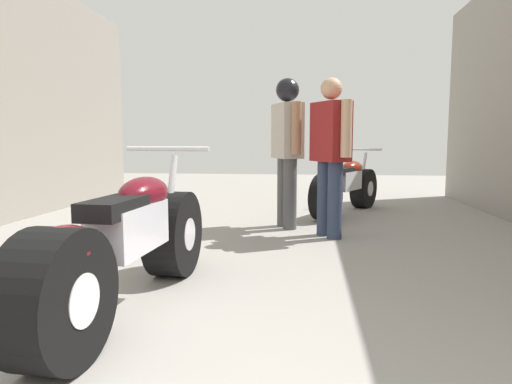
# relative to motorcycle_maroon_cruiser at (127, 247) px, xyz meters

# --- Properties ---
(ground_plane) EXTENTS (18.65, 18.65, 0.00)m
(ground_plane) POSITION_rel_motorcycle_maroon_cruiser_xyz_m (0.48, 1.79, -0.39)
(ground_plane) COLOR gray
(motorcycle_maroon_cruiser) EXTENTS (0.61, 2.06, 0.96)m
(motorcycle_maroon_cruiser) POSITION_rel_motorcycle_maroon_cruiser_xyz_m (0.00, 0.00, 0.00)
(motorcycle_maroon_cruiser) COLOR black
(motorcycle_maroon_cruiser) RESTS_ON ground_plane
(motorcycle_black_naked) EXTENTS (1.06, 1.79, 0.89)m
(motorcycle_black_naked) POSITION_rel_motorcycle_maroon_cruiser_xyz_m (1.54, 3.81, -0.02)
(motorcycle_black_naked) COLOR black
(motorcycle_black_naked) RESTS_ON ground_plane
(mechanic_in_blue) EXTENTS (0.42, 0.61, 1.63)m
(mechanic_in_blue) POSITION_rel_motorcycle_maroon_cruiser_xyz_m (1.26, 2.25, 0.53)
(mechanic_in_blue) COLOR #2D3851
(mechanic_in_blue) RESTS_ON ground_plane
(mechanic_with_helmet) EXTENTS (0.39, 0.65, 1.69)m
(mechanic_with_helmet) POSITION_rel_motorcycle_maroon_cruiser_xyz_m (0.79, 2.72, 0.63)
(mechanic_with_helmet) COLOR #4C4C4C
(mechanic_with_helmet) RESTS_ON ground_plane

